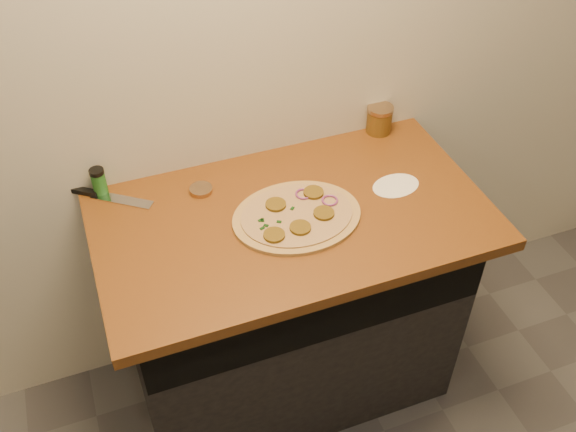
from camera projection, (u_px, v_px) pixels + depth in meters
name	position (u px, v px, depth m)	size (l,w,h in m)	color
cabinet	(288.00, 305.00, 2.29)	(1.10, 0.60, 0.86)	black
countertop	(292.00, 218.00, 1.96)	(1.20, 0.70, 0.04)	brown
pizza	(297.00, 216.00, 1.93)	(0.39, 0.39, 0.03)	tan
chefs_knife	(101.00, 195.00, 2.01)	(0.25, 0.20, 0.02)	#B7BAC1
mason_jar_lid	(201.00, 190.00, 2.02)	(0.07, 0.07, 0.02)	tan
salsa_jar	(379.00, 119.00, 2.24)	(0.09, 0.09, 0.10)	#9C1B0F
spice_shaker	(99.00, 181.00, 1.99)	(0.05, 0.05, 0.09)	#1F6421
flour_spill	(396.00, 186.00, 2.05)	(0.16, 0.16, 0.00)	white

